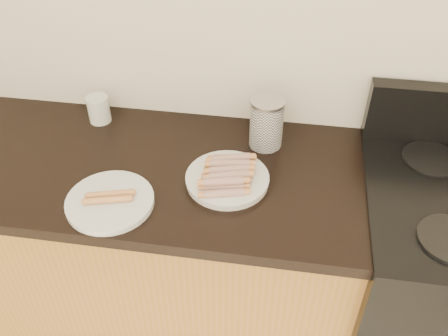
# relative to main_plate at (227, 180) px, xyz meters

# --- Properties ---
(wall_back) EXTENTS (4.00, 0.04, 2.60)m
(wall_back) POSITION_rel_main_plate_xyz_m (0.02, 0.34, 0.39)
(wall_back) COLOR silver
(wall_back) RESTS_ON ground
(cabinet_base) EXTENTS (2.20, 0.59, 0.86)m
(cabinet_base) POSITION_rel_main_plate_xyz_m (-0.68, 0.03, -0.48)
(cabinet_base) COLOR #9D662F
(cabinet_base) RESTS_ON floor
(counter_slab) EXTENTS (2.20, 0.62, 0.04)m
(counter_slab) POSITION_rel_main_plate_xyz_m (-0.68, 0.03, -0.03)
(counter_slab) COLOR black
(counter_slab) RESTS_ON cabinet_base
(burner_far_left) EXTENTS (0.18, 0.18, 0.01)m
(burner_far_left) POSITION_rel_main_plate_xyz_m (0.63, 0.19, 0.01)
(burner_far_left) COLOR black
(burner_far_left) RESTS_ON stove
(main_plate) EXTENTS (0.30, 0.30, 0.02)m
(main_plate) POSITION_rel_main_plate_xyz_m (0.00, 0.00, 0.00)
(main_plate) COLOR white
(main_plate) RESTS_ON counter_slab
(side_plate) EXTENTS (0.29, 0.29, 0.02)m
(side_plate) POSITION_rel_main_plate_xyz_m (-0.32, -0.15, 0.00)
(side_plate) COLOR white
(side_plate) RESTS_ON counter_slab
(hotdog_pile) EXTENTS (0.12, 0.21, 0.05)m
(hotdog_pile) POSITION_rel_main_plate_xyz_m (0.00, -0.00, 0.03)
(hotdog_pile) COLOR maroon
(hotdog_pile) RESTS_ON main_plate
(plain_sausages) EXTENTS (0.13, 0.08, 0.02)m
(plain_sausages) POSITION_rel_main_plate_xyz_m (-0.32, -0.15, 0.02)
(plain_sausages) COLOR tan
(plain_sausages) RESTS_ON side_plate
(canister) EXTENTS (0.11, 0.11, 0.17)m
(canister) POSITION_rel_main_plate_xyz_m (0.10, 0.21, 0.08)
(canister) COLOR white
(canister) RESTS_ON counter_slab
(mug) EXTENTS (0.09, 0.09, 0.10)m
(mug) POSITION_rel_main_plate_xyz_m (-0.49, 0.25, 0.04)
(mug) COLOR silver
(mug) RESTS_ON counter_slab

